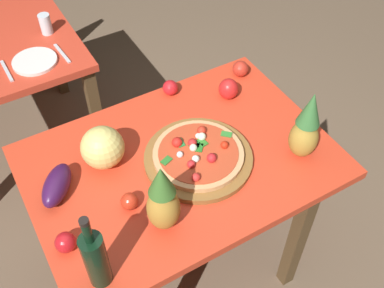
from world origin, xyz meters
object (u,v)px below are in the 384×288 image
(eggplant, at_px, (57,185))
(tomato_at_corner, at_px, (170,88))
(wine_bottle, at_px, (96,259))
(knife_utensil, at_px, (62,53))
(tomato_beside_pepper, at_px, (65,242))
(melon, at_px, (103,148))
(pineapple_right, at_px, (306,128))
(drinking_glass_water, at_px, (46,24))
(pizza_board, at_px, (198,158))
(pineapple_left, at_px, (163,201))
(bell_pepper, at_px, (228,89))
(dinner_plate, at_px, (35,61))
(tomato_near_board, at_px, (240,69))
(display_table, at_px, (181,174))
(fork_utensil, at_px, (7,71))
(tomato_by_bottle, at_px, (129,201))
(pizza, at_px, (198,153))

(eggplant, distance_m, tomato_at_corner, 0.69)
(wine_bottle, bearing_deg, knife_utensil, 76.47)
(wine_bottle, height_order, tomato_beside_pepper, wine_bottle)
(tomato_beside_pepper, bearing_deg, melon, 47.91)
(pineapple_right, bearing_deg, tomato_beside_pepper, 176.50)
(pineapple_right, height_order, drinking_glass_water, pineapple_right)
(pizza_board, relative_size, tomato_beside_pepper, 5.96)
(pineapple_left, xyz_separation_m, bell_pepper, (0.57, 0.46, -0.10))
(melon, height_order, drinking_glass_water, melon)
(drinking_glass_water, bearing_deg, dinner_plate, -122.27)
(tomato_at_corner, distance_m, dinner_plate, 0.72)
(tomato_near_board, relative_size, drinking_glass_water, 0.70)
(display_table, distance_m, melon, 0.35)
(fork_utensil, bearing_deg, tomato_beside_pepper, -95.15)
(tomato_near_board, height_order, tomato_by_bottle, tomato_near_board)
(bell_pepper, bearing_deg, tomato_by_bottle, -152.92)
(tomato_at_corner, xyz_separation_m, fork_utensil, (-0.61, 0.54, -0.03))
(drinking_glass_water, bearing_deg, eggplant, -105.95)
(drinking_glass_water, distance_m, fork_utensil, 0.35)
(eggplant, distance_m, fork_utensil, 0.82)
(tomato_near_board, distance_m, tomato_at_corner, 0.36)
(pizza, distance_m, pineapple_right, 0.43)
(pineapple_right, height_order, tomato_at_corner, pineapple_right)
(bell_pepper, distance_m, tomato_by_bottle, 0.73)
(melon, relative_size, tomato_beside_pepper, 2.34)
(eggplant, bearing_deg, tomato_at_corner, 24.24)
(pizza, distance_m, melon, 0.37)
(pizza_board, height_order, wine_bottle, wine_bottle)
(melon, xyz_separation_m, drinking_glass_water, (0.09, 0.99, -0.03))
(pizza, relative_size, pineapple_left, 1.16)
(pineapple_right, height_order, fork_utensil, pineapple_right)
(pineapple_left, bearing_deg, pizza_board, 37.44)
(pineapple_left, xyz_separation_m, pineapple_right, (0.64, 0.02, 0.00))
(pizza, relative_size, tomato_by_bottle, 5.51)
(wine_bottle, distance_m, eggplant, 0.41)
(fork_utensil, bearing_deg, eggplant, -92.58)
(display_table, relative_size, tomato_near_board, 16.01)
(tomato_at_corner, height_order, drinking_glass_water, drinking_glass_water)
(tomato_near_board, relative_size, dinner_plate, 0.35)
(drinking_glass_water, distance_m, knife_utensil, 0.22)
(pineapple_left, height_order, tomato_near_board, pineapple_left)
(drinking_glass_water, height_order, fork_utensil, drinking_glass_water)
(melon, height_order, tomato_beside_pepper, melon)
(pineapple_left, relative_size, eggplant, 1.57)
(tomato_near_board, distance_m, drinking_glass_water, 1.06)
(wine_bottle, height_order, bell_pepper, wine_bottle)
(tomato_at_corner, height_order, dinner_plate, tomato_at_corner)
(pineapple_left, bearing_deg, tomato_near_board, 38.46)
(tomato_by_bottle, bearing_deg, knife_utensil, 84.71)
(pineapple_right, bearing_deg, bell_pepper, 98.48)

